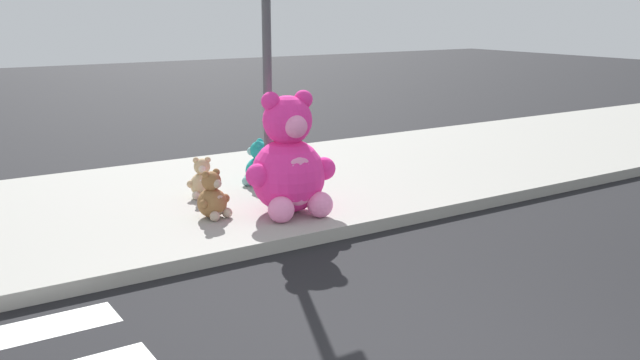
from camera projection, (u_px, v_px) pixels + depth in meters
name	position (u px, v px, depth m)	size (l,w,h in m)	color
sidewalk	(171.00, 203.00, 8.91)	(28.00, 4.40, 0.15)	#9E9B93
sign_pole	(267.00, 65.00, 8.36)	(0.56, 0.11, 3.20)	#4C4C51
plush_pink_large	(289.00, 165.00, 8.12)	(1.11, 1.00, 1.44)	#F22D93
plush_teal	(258.00, 166.00, 9.52)	(0.45, 0.44, 0.63)	teal
plush_tan	(203.00, 181.00, 8.88)	(0.38, 0.37, 0.52)	tan
plush_brown	(213.00, 199.00, 8.01)	(0.42, 0.40, 0.57)	olive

